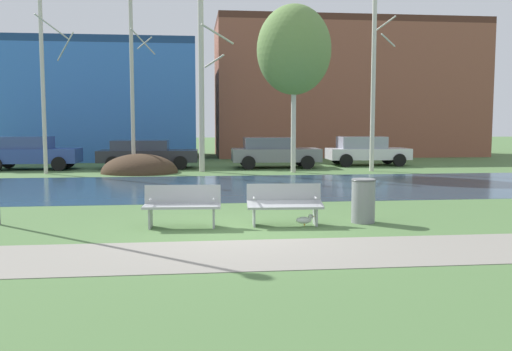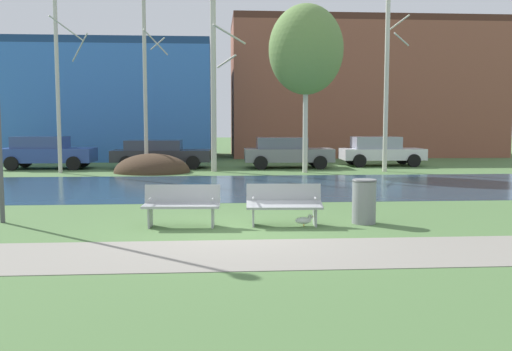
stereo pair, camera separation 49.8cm
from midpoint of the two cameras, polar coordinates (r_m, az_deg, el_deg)
name	(u,v)px [view 2 (the right image)]	position (r m, az deg, el deg)	size (l,w,h in m)	color
ground_plane	(226,180)	(21.05, -2.46, -0.48)	(120.00, 120.00, 0.00)	#4C703D
paved_path_strip	(238,254)	(9.30, -0.35, -8.08)	(60.00, 2.18, 0.01)	gray
river_band	(227,187)	(18.91, -2.28, -1.15)	(80.00, 7.75, 0.01)	#284256
soil_mound	(152,172)	(24.69, -10.05, 0.32)	(3.31, 2.97, 1.66)	#423021
bench_left	(182,204)	(11.71, -6.44, -2.97)	(1.63, 0.65, 0.87)	#9EA0A3
bench_right	(284,203)	(11.82, 4.11, -2.87)	(1.63, 0.66, 0.87)	#9EA0A3
trash_bin	(364,201)	(12.29, 12.18, -2.53)	(0.54, 0.54, 0.96)	gray
seagull	(304,220)	(11.81, 6.17, -4.57)	(0.41, 0.15, 0.25)	white
birch_far_left	(58,78)	(25.42, -19.11, 9.46)	(1.46, 2.49, 7.98)	beige
birch_left	(145,73)	(25.26, -10.74, 10.29)	(1.13, 1.95, 8.58)	#BCB7A8
birch_center_left	(214,81)	(24.87, -3.74, 9.64)	(1.56, 2.45, 7.82)	beige
birch_center	(306,50)	(24.52, 5.75, 12.72)	(3.21, 3.21, 7.23)	beige
birch_center_right	(387,73)	(25.51, 13.87, 10.17)	(1.07, 1.90, 8.54)	beige
parked_van_nearest_blue	(46,152)	(27.86, -20.26, 2.29)	(4.25, 2.02, 1.53)	#2D4793
parked_sedan_second_dark	(160,153)	(26.98, -9.35, 2.30)	(4.69, 2.15, 1.34)	#282B30
parked_hatch_third_grey	(286,152)	(26.73, 3.68, 2.44)	(4.24, 2.17, 1.47)	slate
parked_wagon_fourth_white	(380,151)	(28.70, 13.10, 2.51)	(4.11, 2.05, 1.47)	silver
building_blue_store	(104,102)	(35.79, -14.95, 7.27)	(13.17, 8.90, 6.84)	#3870C6
building_brick_low	(363,89)	(37.58, 11.27, 8.67)	(17.14, 6.32, 8.69)	brown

